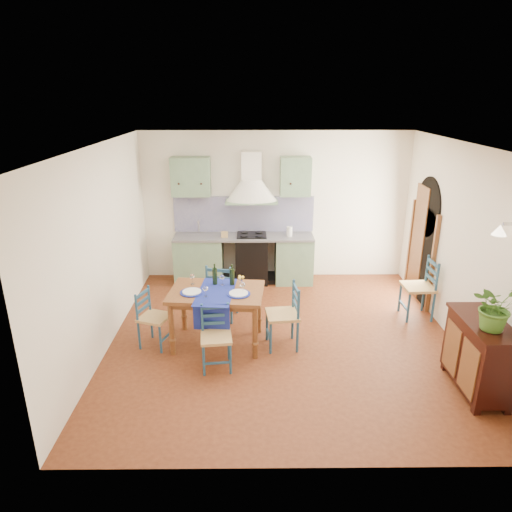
{
  "coord_description": "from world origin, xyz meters",
  "views": [
    {
      "loc": [
        -0.44,
        -5.96,
        3.43
      ],
      "look_at": [
        -0.39,
        0.3,
        1.19
      ],
      "focal_mm": 32.0,
      "sensor_mm": 36.0,
      "label": 1
    }
  ],
  "objects_px": {
    "dining_table": "(217,297)",
    "potted_plant": "(496,306)",
    "sideboard": "(479,353)",
    "chair_near": "(216,337)"
  },
  "relations": [
    {
      "from": "chair_near",
      "to": "sideboard",
      "type": "height_order",
      "value": "sideboard"
    },
    {
      "from": "dining_table",
      "to": "potted_plant",
      "type": "distance_m",
      "value": 3.48
    },
    {
      "from": "chair_near",
      "to": "potted_plant",
      "type": "bearing_deg",
      "value": -12.78
    },
    {
      "from": "dining_table",
      "to": "sideboard",
      "type": "height_order",
      "value": "dining_table"
    },
    {
      "from": "dining_table",
      "to": "chair_near",
      "type": "bearing_deg",
      "value": -87.61
    },
    {
      "from": "sideboard",
      "to": "potted_plant",
      "type": "xyz_separation_m",
      "value": [
        -0.02,
        -0.17,
        0.7
      ]
    },
    {
      "from": "chair_near",
      "to": "sideboard",
      "type": "xyz_separation_m",
      "value": [
        3.18,
        -0.54,
        0.07
      ]
    },
    {
      "from": "sideboard",
      "to": "potted_plant",
      "type": "distance_m",
      "value": 0.72
    },
    {
      "from": "dining_table",
      "to": "potted_plant",
      "type": "height_order",
      "value": "potted_plant"
    },
    {
      "from": "chair_near",
      "to": "sideboard",
      "type": "relative_size",
      "value": 0.81
    }
  ]
}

